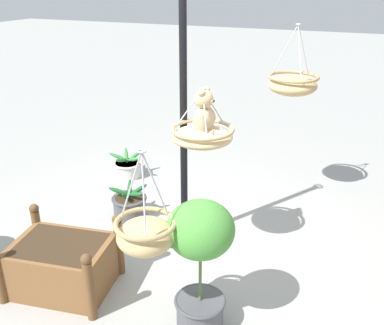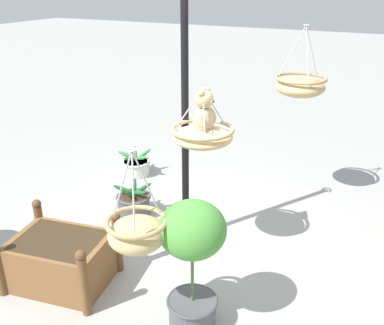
{
  "view_description": "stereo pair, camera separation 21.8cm",
  "coord_description": "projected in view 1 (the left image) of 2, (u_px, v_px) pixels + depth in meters",
  "views": [
    {
      "loc": [
        3.31,
        1.46,
        2.55
      ],
      "look_at": [
        -0.02,
        0.06,
        0.98
      ],
      "focal_mm": 40.13,
      "sensor_mm": 36.0,
      "label": 1
    },
    {
      "loc": [
        3.22,
        1.66,
        2.55
      ],
      "look_at": [
        -0.02,
        0.06,
        0.98
      ],
      "focal_mm": 40.13,
      "sensor_mm": 36.0,
      "label": 2
    }
  ],
  "objects": [
    {
      "name": "potted_plant_bushy_green",
      "position": [
        130.0,
        204.0,
        4.91
      ],
      "size": [
        0.41,
        0.46,
        0.4
      ],
      "color": "#4C4C51",
      "rests_on": "ground"
    },
    {
      "name": "potted_plant_fern_front",
      "position": [
        127.0,
        167.0,
        5.92
      ],
      "size": [
        0.46,
        0.5,
        0.37
      ],
      "color": "beige",
      "rests_on": "ground"
    },
    {
      "name": "potted_plant_flowering_red",
      "position": [
        200.0,
        254.0,
        3.16
      ],
      "size": [
        0.5,
        0.5,
        1.1
      ],
      "color": "#4C4C51",
      "rests_on": "ground"
    },
    {
      "name": "wooden_planter_box",
      "position": [
        62.0,
        264.0,
        3.75
      ],
      "size": [
        0.82,
        1.0,
        0.62
      ],
      "color": "brown",
      "rests_on": "ground"
    },
    {
      "name": "hanging_basket_with_teddy",
      "position": [
        202.0,
        135.0,
        3.83
      ],
      "size": [
        0.57,
        0.57,
        0.52
      ],
      "color": "tan"
    },
    {
      "name": "teddy_bear",
      "position": [
        205.0,
        115.0,
        3.75
      ],
      "size": [
        0.3,
        0.26,
        0.43
      ],
      "color": "tan"
    },
    {
      "name": "ground_plane",
      "position": [
        186.0,
        251.0,
        4.34
      ],
      "size": [
        40.0,
        40.0,
        0.0
      ],
      "primitive_type": "plane",
      "color": "#9E9E99"
    },
    {
      "name": "hanging_basket_left_high",
      "position": [
        293.0,
        84.0,
        4.84
      ],
      "size": [
        0.57,
        0.57,
        0.78
      ],
      "color": "tan"
    },
    {
      "name": "display_pole_central",
      "position": [
        184.0,
        171.0,
        4.23
      ],
      "size": [
        0.44,
        0.44,
        2.52
      ],
      "color": "black",
      "rests_on": "ground"
    },
    {
      "name": "hanging_basket_right_low",
      "position": [
        146.0,
        234.0,
        2.99
      ],
      "size": [
        0.44,
        0.44,
        0.76
      ],
      "color": "tan"
    }
  ]
}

